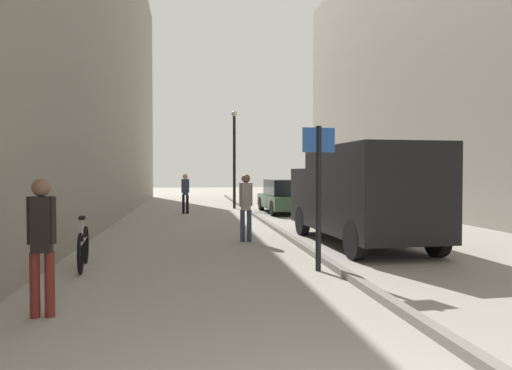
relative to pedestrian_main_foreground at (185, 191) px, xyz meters
name	(u,v)px	position (x,y,z in m)	size (l,w,h in m)	color
ground_plane	(224,230)	(1.20, -5.86, -0.98)	(80.00, 80.00, 0.00)	gray
building_facade_left	(37,11)	(-4.15, -5.86, 5.42)	(3.51, 40.00, 12.80)	gray
building_facade_across	(504,19)	(10.50, -5.86, 5.86)	(2.21, 40.00, 13.68)	gray
kerb_strip	(274,227)	(2.78, -5.86, -0.92)	(0.16, 40.00, 0.12)	slate
pedestrian_main_foreground	(185,191)	(0.00, 0.00, 0.00)	(0.34, 0.22, 1.70)	black
pedestrian_mid_block	(42,237)	(-1.62, -14.18, 0.00)	(0.34, 0.22, 1.70)	maroon
pedestrian_far_crossing	(246,203)	(1.59, -8.34, 0.02)	(0.34, 0.22, 1.73)	#2D3851
delivery_van	(361,192)	(4.31, -9.22, 0.30)	(2.23, 5.50, 2.39)	black
parked_car	(285,196)	(4.32, -0.15, -0.27)	(1.90, 4.23, 1.45)	#335138
street_sign_post	(319,185)	(2.45, -12.05, 0.56)	(0.60, 0.10, 2.60)	black
lamp_post	(234,153)	(2.35, 2.56, 1.74)	(0.28, 0.28, 4.76)	black
bicycle_leaning	(83,248)	(-1.78, -11.20, -0.60)	(0.28, 1.76, 0.98)	black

